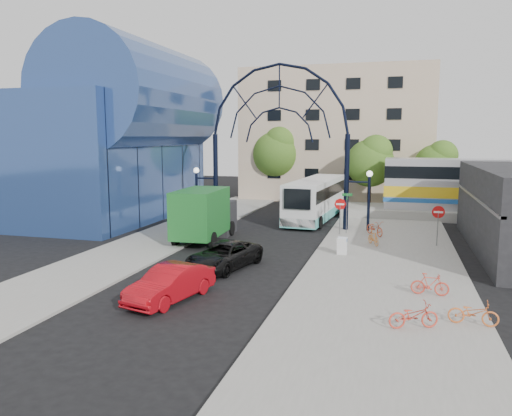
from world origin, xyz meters
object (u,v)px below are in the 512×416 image
(tree_north_c, at_px, (437,164))
(bike_far_b, at_px, (430,284))
(gateway_arch, at_px, (279,112))
(tree_north_b, at_px, (278,151))
(green_truck, at_px, (205,214))
(stop_sign, at_px, (340,207))
(black_suv, at_px, (224,256))
(do_not_enter_sign, at_px, (438,216))
(tree_north_a, at_px, (371,160))
(city_bus, at_px, (316,198))
(bike_near_b, at_px, (373,238))
(street_name_sign, at_px, (347,205))
(bike_near_a, at_px, (375,228))
(red_sedan, at_px, (170,283))
(bike_far_c, at_px, (413,315))
(bike_far_a, at_px, (473,313))
(sandwich_board, at_px, (342,244))

(tree_north_c, xyz_separation_m, bike_far_b, (-2.14, -28.33, -3.68))
(gateway_arch, bearing_deg, tree_north_b, 103.68)
(green_truck, height_order, bike_far_b, green_truck)
(stop_sign, bearing_deg, bike_far_b, -67.32)
(gateway_arch, height_order, bike_far_b, gateway_arch)
(green_truck, bearing_deg, stop_sign, 21.98)
(black_suv, height_order, bike_far_b, black_suv)
(do_not_enter_sign, bearing_deg, tree_north_a, 107.03)
(tree_north_c, bearing_deg, bike_far_b, -94.31)
(city_bus, xyz_separation_m, bike_near_b, (5.09, -9.60, -1.18))
(bike_near_b, height_order, bike_far_b, bike_far_b)
(tree_north_c, relative_size, black_suv, 1.30)
(street_name_sign, relative_size, bike_near_a, 1.46)
(street_name_sign, xyz_separation_m, bike_near_a, (1.95, -0.26, -1.51))
(gateway_arch, relative_size, bike_far_b, 8.69)
(tree_north_b, bearing_deg, red_sedan, -84.21)
(bike_far_b, bearing_deg, city_bus, 24.12)
(do_not_enter_sign, distance_m, tree_north_a, 16.86)
(gateway_arch, xyz_separation_m, bike_far_b, (9.99, -14.41, -7.96))
(tree_north_a, distance_m, bike_near_a, 14.19)
(tree_north_c, bearing_deg, street_name_sign, -114.31)
(gateway_arch, relative_size, street_name_sign, 4.87)
(stop_sign, bearing_deg, bike_far_c, -75.06)
(bike_far_a, bearing_deg, black_suv, 69.42)
(gateway_arch, relative_size, bike_far_a, 7.98)
(bike_far_a, bearing_deg, red_sedan, 95.24)
(black_suv, bearing_deg, city_bus, 96.13)
(do_not_enter_sign, relative_size, green_truck, 0.36)
(gateway_arch, relative_size, do_not_enter_sign, 5.50)
(tree_north_b, xyz_separation_m, black_suv, (3.84, -28.22, -4.57))
(do_not_enter_sign, xyz_separation_m, bike_far_a, (0.27, -13.57, -1.41))
(gateway_arch, distance_m, city_bus, 8.56)
(sandwich_board, distance_m, bike_near_b, 3.53)
(bike_near_a, distance_m, bike_far_b, 13.06)
(city_bus, bearing_deg, bike_far_b, -63.48)
(bike_far_b, bearing_deg, tree_north_b, 26.32)
(street_name_sign, height_order, sandwich_board, street_name_sign)
(stop_sign, distance_m, bike_far_a, 16.92)
(stop_sign, xyz_separation_m, street_name_sign, (0.40, 0.60, 0.14))
(bike_near_a, bearing_deg, bike_far_c, -117.87)
(do_not_enter_sign, relative_size, city_bus, 0.20)
(tree_north_c, bearing_deg, stop_sign, -114.69)
(red_sedan, relative_size, bike_far_b, 2.84)
(sandwich_board, relative_size, black_suv, 0.20)
(bike_far_a, bearing_deg, street_name_sign, 25.04)
(gateway_arch, relative_size, tree_north_a, 1.95)
(bike_far_b, bearing_deg, sandwich_board, 36.24)
(tree_north_c, bearing_deg, bike_far_a, -91.55)
(city_bus, bearing_deg, tree_north_b, 122.28)
(green_truck, distance_m, bike_near_a, 11.58)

